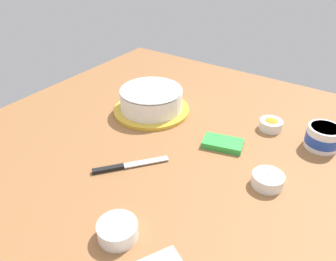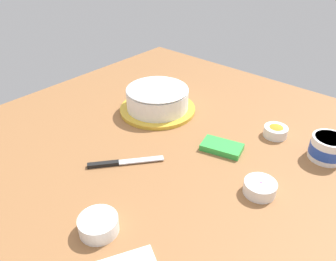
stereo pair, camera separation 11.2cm
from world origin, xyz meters
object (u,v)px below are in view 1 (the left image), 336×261
at_px(spreading_knife, 124,166).
at_px(sprinkle_bowl_rainbow, 268,179).
at_px(frosting_tub, 323,137).
at_px(sprinkle_bowl_orange, 271,124).
at_px(candy_box_lower, 223,143).
at_px(frosted_cake, 151,100).
at_px(sprinkle_bowl_yellow, 118,230).

distance_m(spreading_knife, sprinkle_bowl_rainbow, 0.43).
distance_m(frosting_tub, spreading_knife, 0.65).
bearing_deg(sprinkle_bowl_orange, candy_box_lower, -116.15).
distance_m(frosted_cake, sprinkle_bowl_orange, 0.46).
distance_m(frosting_tub, sprinkle_bowl_yellow, 0.73).
height_order(sprinkle_bowl_rainbow, sprinkle_bowl_yellow, sprinkle_bowl_yellow).
bearing_deg(frosted_cake, sprinkle_bowl_rainbow, -16.64).
bearing_deg(sprinkle_bowl_rainbow, sprinkle_bowl_yellow, -121.43).
distance_m(spreading_knife, sprinkle_bowl_orange, 0.55).
distance_m(sprinkle_bowl_rainbow, candy_box_lower, 0.22).
bearing_deg(frosting_tub, sprinkle_bowl_rainbow, -106.00).
height_order(frosted_cake, sprinkle_bowl_yellow, frosted_cake).
bearing_deg(sprinkle_bowl_rainbow, candy_box_lower, 151.75).
bearing_deg(spreading_knife, candy_box_lower, 54.07).
relative_size(sprinkle_bowl_yellow, sprinkle_bowl_orange, 1.20).
height_order(frosted_cake, sprinkle_bowl_orange, frosted_cake).
height_order(sprinkle_bowl_orange, candy_box_lower, sprinkle_bowl_orange).
xyz_separation_m(spreading_knife, sprinkle_bowl_rainbow, (0.39, 0.17, 0.01)).
distance_m(frosted_cake, sprinkle_bowl_yellow, 0.61).
distance_m(frosted_cake, spreading_knife, 0.36).
bearing_deg(frosting_tub, sprinkle_bowl_yellow, -115.26).
relative_size(sprinkle_bowl_rainbow, sprinkle_bowl_yellow, 0.93).
distance_m(sprinkle_bowl_rainbow, sprinkle_bowl_yellow, 0.44).
bearing_deg(sprinkle_bowl_yellow, spreading_knife, 127.63).
distance_m(sprinkle_bowl_yellow, candy_box_lower, 0.48).
relative_size(frosting_tub, spreading_knife, 0.56).
bearing_deg(frosting_tub, sprinkle_bowl_orange, 176.08).
bearing_deg(candy_box_lower, spreading_knife, -140.46).
bearing_deg(frosted_cake, spreading_knife, -66.94).
relative_size(frosting_tub, sprinkle_bowl_rainbow, 1.21).
bearing_deg(sprinkle_bowl_orange, sprinkle_bowl_yellow, -101.31).
relative_size(frosted_cake, sprinkle_bowl_orange, 3.65).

